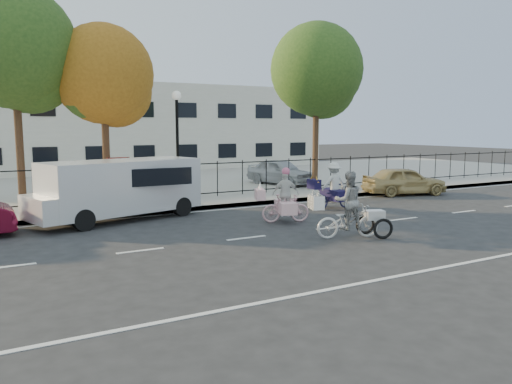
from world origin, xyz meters
TOP-DOWN VIEW (x-y plane):
  - ground at (0.00, 0.00)m, footprint 120.00×120.00m
  - road_markings at (0.00, 0.00)m, footprint 60.00×9.52m
  - curb at (0.00, 5.05)m, footprint 60.00×0.10m
  - sidewalk at (0.00, 6.10)m, footprint 60.00×2.20m
  - parking_lot at (0.00, 15.00)m, footprint 60.00×15.60m
  - iron_fence at (0.00, 7.20)m, footprint 58.00×0.06m
  - building at (0.00, 25.00)m, footprint 34.00×10.00m
  - lamppost at (0.50, 6.80)m, footprint 0.36×0.36m
  - street_sign at (-1.85, 6.80)m, footprint 0.85×0.06m
  - zebra_trike at (2.50, -1.34)m, footprint 2.17×1.35m
  - unicorn_bike at (2.17, 1.45)m, footprint 1.81×1.31m
  - bull_bike at (5.22, 2.88)m, footprint 1.90×1.30m
  - white_van at (-2.40, 4.50)m, footprint 5.99×3.22m
  - gold_sedan at (10.49, 4.46)m, footprint 4.04×2.47m
  - lot_car_c at (-2.67, 10.48)m, footprint 2.14×3.78m
  - lot_car_d at (7.07, 9.68)m, footprint 2.47×4.08m
  - tree_west at (-4.95, 8.26)m, footprint 4.45×4.45m
  - tree_mid at (-1.92, 7.88)m, footprint 3.82×3.82m
  - tree_east at (7.68, 7.36)m, footprint 4.30×4.30m

SIDE VIEW (x-z plane):
  - ground at x=0.00m, z-range 0.00..0.00m
  - road_markings at x=0.00m, z-range 0.00..0.01m
  - curb at x=0.00m, z-range 0.00..0.15m
  - sidewalk at x=0.00m, z-range 0.00..0.15m
  - parking_lot at x=0.00m, z-range 0.00..0.15m
  - gold_sedan at x=10.49m, z-range 0.00..1.29m
  - unicorn_bike at x=2.17m, z-range -0.23..1.56m
  - bull_bike at x=5.22m, z-range -0.18..1.58m
  - zebra_trike at x=2.50m, z-range -0.21..1.65m
  - lot_car_c at x=-2.67m, z-range 0.15..1.33m
  - lot_car_d at x=7.07m, z-range 0.15..1.45m
  - iron_fence at x=0.00m, z-range 0.15..1.65m
  - white_van at x=-2.40m, z-range 0.10..2.09m
  - street_sign at x=-1.85m, z-range 0.52..2.32m
  - building at x=0.00m, z-range 0.00..6.00m
  - lamppost at x=0.50m, z-range 0.95..5.28m
  - tree_mid at x=-1.92m, z-range 1.40..8.40m
  - tree_east at x=7.68m, z-range 1.58..9.47m
  - tree_west at x=-4.95m, z-range 1.63..9.79m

